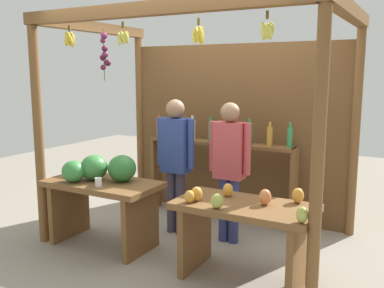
{
  "coord_description": "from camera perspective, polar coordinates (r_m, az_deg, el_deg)",
  "views": [
    {
      "loc": [
        2.16,
        -4.1,
        1.86
      ],
      "look_at": [
        0.0,
        -0.19,
        1.11
      ],
      "focal_mm": 39.9,
      "sensor_mm": 36.0,
      "label": 1
    }
  ],
  "objects": [
    {
      "name": "vendor_man",
      "position": [
        4.87,
        -2.23,
        -1.43
      ],
      "size": [
        0.48,
        0.21,
        1.56
      ],
      "rotation": [
        0.0,
        0.0,
        -0.16
      ],
      "color": "#3D374B",
      "rests_on": "ground"
    },
    {
      "name": "vendor_woman",
      "position": [
        4.62,
        5.03,
        -2.19
      ],
      "size": [
        0.48,
        0.21,
        1.55
      ],
      "rotation": [
        0.0,
        0.0,
        -0.17
      ],
      "color": "navy",
      "rests_on": "ground"
    },
    {
      "name": "ground_plane",
      "position": [
        4.99,
        1.05,
        -12.34
      ],
      "size": [
        12.0,
        12.0,
        0.0
      ],
      "primitive_type": "plane",
      "color": "gray",
      "rests_on": "ground"
    },
    {
      "name": "bottle_shelf_unit",
      "position": [
        5.4,
        3.64,
        -1.77
      ],
      "size": [
        1.97,
        0.22,
        1.32
      ],
      "color": "brown",
      "rests_on": "ground"
    },
    {
      "name": "fruit_counter_right",
      "position": [
        3.88,
        6.97,
        -10.44
      ],
      "size": [
        1.26,
        0.64,
        0.85
      ],
      "color": "brown",
      "rests_on": "ground"
    },
    {
      "name": "market_stall",
      "position": [
        5.04,
        3.38,
        4.6
      ],
      "size": [
        3.08,
        1.96,
        2.46
      ],
      "color": "brown",
      "rests_on": "ground"
    },
    {
      "name": "fruit_counter_left",
      "position": [
        4.68,
        -11.92,
        -5.69
      ],
      "size": [
        1.24,
        0.66,
        1.0
      ],
      "color": "brown",
      "rests_on": "ground"
    }
  ]
}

